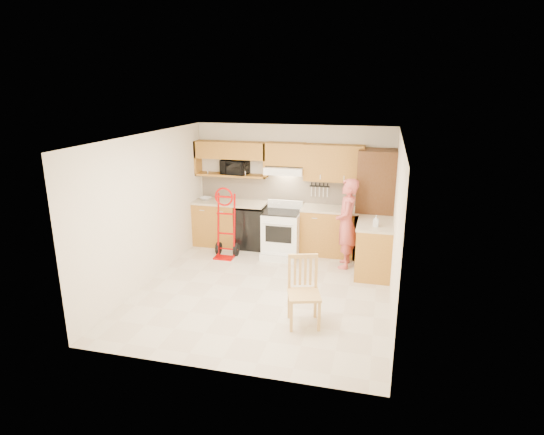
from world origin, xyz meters
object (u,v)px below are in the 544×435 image
at_px(hand_truck, 225,226).
at_px(person, 346,224).
at_px(range, 281,230).
at_px(dining_chair, 304,292).
at_px(microwave, 235,167).

bearing_deg(hand_truck, person, 2.83).
xyz_separation_m(range, hand_truck, (-1.04, -0.34, 0.11)).
bearing_deg(hand_truck, range, 18.91).
height_order(range, person, person).
relative_size(person, dining_chair, 1.69).
bearing_deg(hand_truck, dining_chair, -47.80).
xyz_separation_m(microwave, person, (2.36, -0.74, -0.81)).
distance_m(microwave, range, 1.63).
relative_size(microwave, dining_chair, 0.54).
bearing_deg(dining_chair, microwave, 106.78).
xyz_separation_m(range, person, (1.27, -0.26, 0.31)).
distance_m(range, hand_truck, 1.10).
height_order(microwave, hand_truck, microwave).
relative_size(microwave, range, 0.51).
bearing_deg(microwave, range, -15.91).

